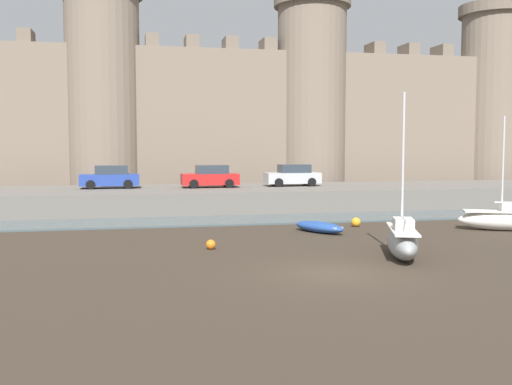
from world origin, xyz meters
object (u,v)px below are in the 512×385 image
at_px(mooring_buoy_near_channel, 356,222).
at_px(car_quay_centre_east, 110,177).
at_px(sailboat_foreground_centre, 507,219).
at_px(car_quay_east, 293,176).
at_px(sailboat_near_channel_left, 402,241).
at_px(car_quay_west, 210,177).
at_px(rowboat_midflat_left, 319,227).
at_px(mooring_buoy_near_shore, 211,245).

distance_m(mooring_buoy_near_channel, car_quay_centre_east, 18.51).
distance_m(sailboat_foreground_centre, car_quay_east, 17.03).
bearing_deg(sailboat_near_channel_left, car_quay_west, 103.53).
relative_size(car_quay_west, car_quay_east, 1.00).
relative_size(rowboat_midflat_left, car_quay_east, 0.81).
relative_size(sailboat_foreground_centre, mooring_buoy_near_shore, 14.25).
bearing_deg(mooring_buoy_near_channel, mooring_buoy_near_shore, -147.55).
height_order(rowboat_midflat_left, mooring_buoy_near_shore, rowboat_midflat_left).
bearing_deg(rowboat_midflat_left, car_quay_west, 106.39).
relative_size(rowboat_midflat_left, car_quay_west, 0.81).
height_order(mooring_buoy_near_channel, car_quay_west, car_quay_west).
relative_size(mooring_buoy_near_channel, car_quay_centre_east, 0.12).
xyz_separation_m(sailboat_foreground_centre, mooring_buoy_near_channel, (-7.31, 3.07, -0.36)).
relative_size(mooring_buoy_near_channel, mooring_buoy_near_shore, 1.21).
bearing_deg(rowboat_midflat_left, sailboat_foreground_centre, -7.70).
xyz_separation_m(mooring_buoy_near_channel, car_quay_centre_east, (-13.73, 12.25, 2.03)).
height_order(sailboat_foreground_centre, mooring_buoy_near_channel, sailboat_foreground_centre).
bearing_deg(rowboat_midflat_left, mooring_buoy_near_channel, 32.49).
xyz_separation_m(mooring_buoy_near_channel, car_quay_west, (-6.64, 11.66, 2.03)).
distance_m(sailboat_foreground_centre, mooring_buoy_near_channel, 7.94).
distance_m(sailboat_foreground_centre, rowboat_midflat_left, 10.11).
height_order(mooring_buoy_near_shore, car_quay_centre_east, car_quay_centre_east).
xyz_separation_m(mooring_buoy_near_channel, mooring_buoy_near_shore, (-8.91, -5.66, -0.05)).
height_order(sailboat_near_channel_left, car_quay_centre_east, sailboat_near_channel_left).
xyz_separation_m(sailboat_foreground_centre, sailboat_near_channel_left, (-8.93, -6.12, 0.08)).
relative_size(sailboat_foreground_centre, mooring_buoy_near_channel, 11.76).
distance_m(mooring_buoy_near_channel, car_quay_east, 12.21).
distance_m(sailboat_near_channel_left, car_quay_west, 21.51).
bearing_deg(car_quay_west, mooring_buoy_near_shore, -97.47).
height_order(mooring_buoy_near_shore, car_quay_west, car_quay_west).
distance_m(rowboat_midflat_left, car_quay_west, 14.08).
relative_size(sailboat_near_channel_left, car_quay_centre_east, 1.61).
xyz_separation_m(sailboat_foreground_centre, car_quay_east, (-7.68, 15.11, 1.67)).
bearing_deg(car_quay_east, sailboat_near_channel_left, -93.38).
bearing_deg(mooring_buoy_near_channel, car_quay_centre_east, 138.26).
relative_size(rowboat_midflat_left, sailboat_near_channel_left, 0.50).
bearing_deg(sailboat_foreground_centre, car_quay_centre_east, 143.93).
bearing_deg(mooring_buoy_near_channel, sailboat_near_channel_left, -99.99).
bearing_deg(mooring_buoy_near_channel, car_quay_west, 119.66).
distance_m(mooring_buoy_near_shore, car_quay_east, 19.76).
relative_size(sailboat_foreground_centre, sailboat_near_channel_left, 0.91).
bearing_deg(car_quay_centre_east, mooring_buoy_near_channel, -41.74).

